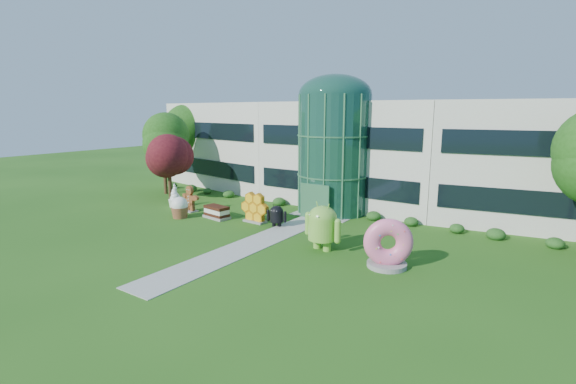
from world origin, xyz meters
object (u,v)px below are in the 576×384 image
Objects in this scene: donut at (388,242)px; gingerbread at (190,198)px; android_green at (322,224)px; android_black at (277,214)px.

donut is 1.15× the size of gingerbread.
android_green is 1.16× the size of donut.
android_black is at bearing 165.14° from android_green.
android_green reaches higher than donut.
android_black is 0.66× the size of donut.
android_green is at bearing -38.44° from android_black.
android_green reaches higher than gingerbread.
gingerbread is at bearing 143.67° from donut.
android_black is at bearing 134.48° from donut.
donut is at bearing 3.67° from android_green.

